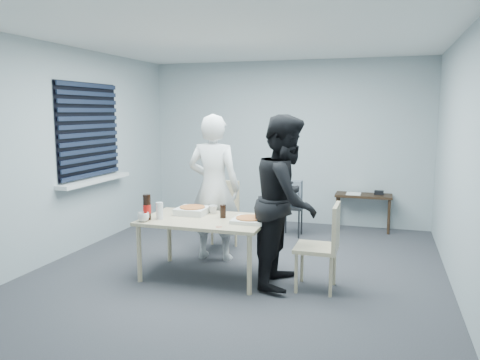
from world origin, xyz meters
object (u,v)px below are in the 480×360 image
(person_black, at_px, (286,201))
(chair_far, at_px, (222,210))
(dining_table, at_px, (205,224))
(stool, at_px, (292,214))
(person_white, at_px, (214,188))
(soda_bottle, at_px, (147,208))
(side_table, at_px, (363,199))
(mug_a, at_px, (143,217))
(chair_right, at_px, (325,241))
(mug_b, at_px, (213,209))
(backpack, at_px, (292,194))

(person_black, bearing_deg, chair_far, 46.11)
(dining_table, bearing_deg, stool, 73.30)
(person_white, distance_m, soda_bottle, 0.97)
(side_table, bearing_deg, mug_a, -125.93)
(person_black, distance_m, side_table, 2.66)
(chair_right, bearing_deg, mug_b, 167.94)
(chair_right, height_order, stool, chair_right)
(mug_a, bearing_deg, person_white, 65.13)
(backpack, xyz_separation_m, mug_b, (-0.59, -1.68, 0.07))
(chair_right, relative_size, person_white, 0.50)
(chair_far, distance_m, mug_b, 0.87)
(person_white, distance_m, side_table, 2.63)
(dining_table, xyz_separation_m, mug_b, (-0.01, 0.26, 0.11))
(person_white, relative_size, stool, 4.01)
(person_white, xyz_separation_m, side_table, (1.68, 1.98, -0.41))
(dining_table, xyz_separation_m, mug_a, (-0.57, -0.32, 0.11))
(backpack, distance_m, soda_bottle, 2.47)
(chair_far, xyz_separation_m, backpack, (0.78, 0.85, 0.11))
(person_white, distance_m, mug_a, 1.06)
(mug_a, bearing_deg, stool, 63.12)
(chair_right, distance_m, stool, 2.10)
(chair_far, bearing_deg, person_black, -43.89)
(person_black, bearing_deg, mug_a, 104.79)
(mug_b, bearing_deg, person_black, -12.89)
(backpack, bearing_deg, chair_right, -71.85)
(person_black, distance_m, backpack, 1.92)
(chair_right, xyz_separation_m, stool, (-0.71, 1.97, -0.18))
(chair_right, bearing_deg, soda_bottle, -173.20)
(dining_table, xyz_separation_m, backpack, (0.59, 1.94, 0.03))
(chair_right, xyz_separation_m, soda_bottle, (-1.86, -0.22, 0.27))
(chair_far, xyz_separation_m, soda_bottle, (-0.37, -1.33, 0.27))
(backpack, bearing_deg, chair_far, -134.58)
(dining_table, distance_m, backpack, 2.03)
(stool, height_order, mug_b, mug_b)
(stool, bearing_deg, soda_bottle, -117.76)
(chair_far, height_order, person_white, person_white)
(chair_right, distance_m, mug_a, 1.90)
(dining_table, relative_size, stool, 3.03)
(chair_far, height_order, person_black, person_black)
(person_white, bearing_deg, mug_b, 108.70)
(backpack, xyz_separation_m, soda_bottle, (-1.15, -2.18, 0.16))
(dining_table, distance_m, mug_a, 0.66)
(person_black, distance_m, mug_a, 1.51)
(chair_right, xyz_separation_m, side_table, (0.26, 2.62, -0.04))
(person_white, xyz_separation_m, soda_bottle, (-0.44, -0.86, -0.10))
(person_black, bearing_deg, stool, 8.85)
(chair_right, height_order, backpack, chair_right)
(chair_far, xyz_separation_m, side_table, (1.75, 1.51, -0.04))
(mug_a, distance_m, mug_b, 0.81)
(backpack, relative_size, mug_a, 3.05)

